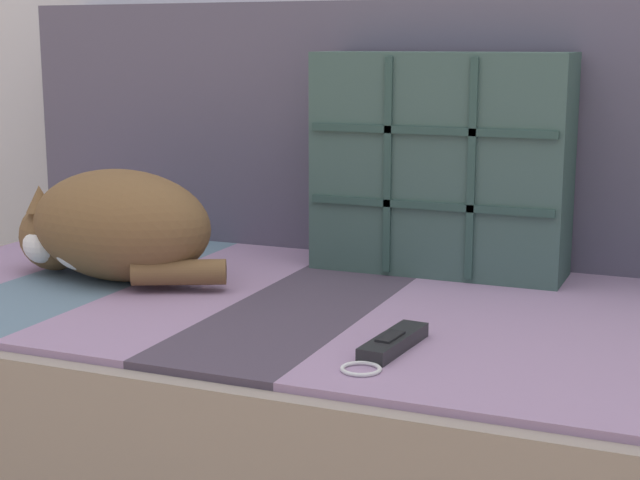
# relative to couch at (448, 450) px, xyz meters

# --- Properties ---
(couch) EXTENTS (1.92, 0.86, 0.44)m
(couch) POSITION_rel_couch_xyz_m (0.00, 0.00, 0.00)
(couch) COLOR brown
(couch) RESTS_ON ground_plane
(sofa_backrest) EXTENTS (1.88, 0.14, 0.45)m
(sofa_backrest) POSITION_rel_couch_xyz_m (0.00, 0.36, 0.45)
(sofa_backrest) COLOR #514C60
(sofa_backrest) RESTS_ON couch
(throw_pillow_quilted) EXTENTS (0.42, 0.14, 0.36)m
(throw_pillow_quilted) POSITION_rel_couch_xyz_m (-0.08, 0.21, 0.40)
(throw_pillow_quilted) COLOR #38514C
(throw_pillow_quilted) RESTS_ON couch
(sleeping_cat) EXTENTS (0.40, 0.21, 0.18)m
(sleeping_cat) POSITION_rel_couch_xyz_m (-0.56, -0.04, 0.31)
(sleeping_cat) COLOR brown
(sleeping_cat) RESTS_ON couch
(game_remote_far) EXTENTS (0.06, 0.19, 0.02)m
(game_remote_far) POSITION_rel_couch_xyz_m (-0.02, -0.23, 0.23)
(game_remote_far) COLOR black
(game_remote_far) RESTS_ON couch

